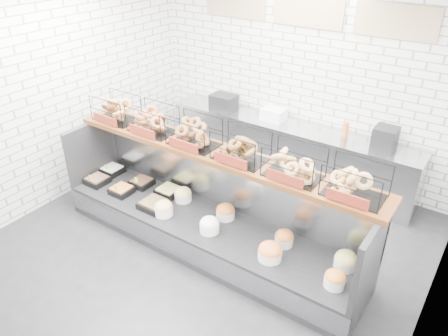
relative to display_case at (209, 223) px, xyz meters
The scene contains 5 objects.
ground 0.48m from the display_case, 90.21° to the right, with size 5.50×5.50×0.00m, color black.
room_shell 1.75m from the display_case, 90.28° to the left, with size 5.02×5.51×3.01m.
display_case is the anchor object (origin of this frame).
bagel_shelf 1.07m from the display_case, 91.04° to the left, with size 4.10×0.50×0.40m.
prep_counter 2.09m from the display_case, 90.03° to the left, with size 4.00×0.60×1.20m.
Camera 1 is at (2.62, -3.14, 3.61)m, focal length 35.00 mm.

